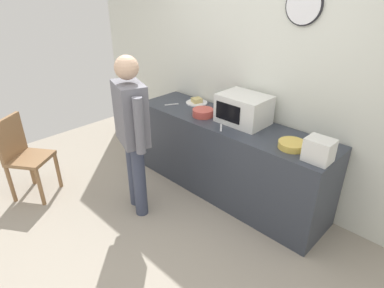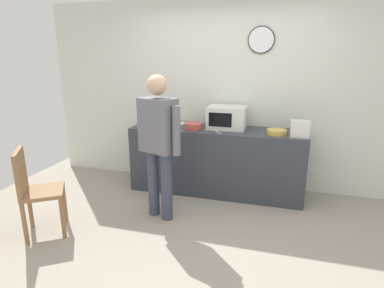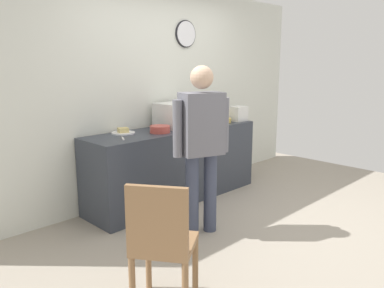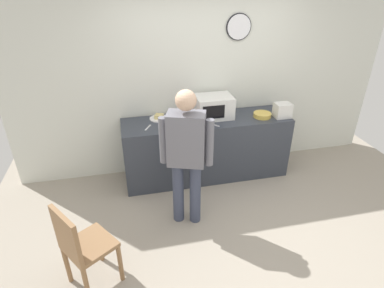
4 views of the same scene
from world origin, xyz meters
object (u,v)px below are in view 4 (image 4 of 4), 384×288
object	(u,v)px
spoon_utensil	(214,125)
wooden_chair	(81,245)
fork_utensil	(148,128)
toaster	(282,110)
microwave	(214,107)
sandwich_plate	(159,118)
salad_bowl	(186,121)
cereal_bowl	(262,115)
person_standing	(186,151)

from	to	relation	value
spoon_utensil	wooden_chair	size ratio (longest dim) A/B	0.18
fork_utensil	toaster	bearing A→B (deg)	-1.75
spoon_utensil	fork_utensil	bearing A→B (deg)	172.99
microwave	fork_utensil	world-z (taller)	microwave
sandwich_plate	spoon_utensil	bearing A→B (deg)	-27.63
microwave	salad_bowl	distance (m)	0.46
salad_bowl	toaster	bearing A→B (deg)	-2.53
salad_bowl	cereal_bowl	distance (m)	1.08
sandwich_plate	fork_utensil	size ratio (longest dim) A/B	1.54
fork_utensil	wooden_chair	xyz separation A→B (m)	(-0.77, -1.53, -0.37)
salad_bowl	person_standing	xyz separation A→B (m)	(-0.17, -0.82, 0.03)
salad_bowl	spoon_utensil	xyz separation A→B (m)	(0.35, -0.11, -0.04)
fork_utensil	person_standing	world-z (taller)	person_standing
salad_bowl	fork_utensil	bearing A→B (deg)	-179.71
fork_utensil	spoon_utensil	xyz separation A→B (m)	(0.86, -0.11, 0.00)
microwave	toaster	size ratio (longest dim) A/B	2.27
fork_utensil	spoon_utensil	distance (m)	0.87
toaster	person_standing	size ratio (longest dim) A/B	0.13
spoon_utensil	toaster	bearing A→B (deg)	2.83
sandwich_plate	person_standing	size ratio (longest dim) A/B	0.16
microwave	cereal_bowl	bearing A→B (deg)	-13.79
spoon_utensil	salad_bowl	bearing A→B (deg)	162.76
microwave	cereal_bowl	distance (m)	0.69
microwave	fork_utensil	distance (m)	0.96
toaster	fork_utensil	xyz separation A→B (m)	(-1.86, 0.06, -0.10)
microwave	toaster	xyz separation A→B (m)	(0.93, -0.22, -0.05)
sandwich_plate	toaster	bearing A→B (deg)	-10.39
spoon_utensil	person_standing	xyz separation A→B (m)	(-0.53, -0.72, 0.07)
cereal_bowl	wooden_chair	distance (m)	2.85
salad_bowl	fork_utensil	xyz separation A→B (m)	(-0.51, -0.00, -0.04)
salad_bowl	sandwich_plate	bearing A→B (deg)	143.18
microwave	sandwich_plate	world-z (taller)	microwave
cereal_bowl	person_standing	world-z (taller)	person_standing
sandwich_plate	person_standing	bearing A→B (deg)	-81.67
fork_utensil	wooden_chair	bearing A→B (deg)	-116.88
microwave	fork_utensil	size ratio (longest dim) A/B	2.94
toaster	spoon_utensil	xyz separation A→B (m)	(-1.00, -0.05, -0.10)
fork_utensil	salad_bowl	bearing A→B (deg)	0.29
fork_utensil	person_standing	distance (m)	0.89
spoon_utensil	cereal_bowl	bearing A→B (deg)	8.43
toaster	cereal_bowl	bearing A→B (deg)	167.50
microwave	spoon_utensil	bearing A→B (deg)	-104.63
sandwich_plate	fork_utensil	distance (m)	0.31
wooden_chair	salad_bowl	bearing A→B (deg)	49.92
person_standing	wooden_chair	distance (m)	1.39
salad_bowl	microwave	bearing A→B (deg)	20.98
microwave	spoon_utensil	distance (m)	0.32
person_standing	toaster	bearing A→B (deg)	26.66
spoon_utensil	microwave	bearing A→B (deg)	75.37
microwave	salad_bowl	world-z (taller)	microwave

